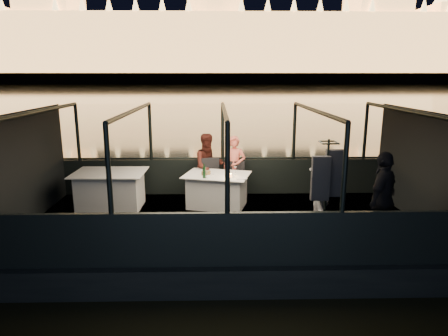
{
  "coord_description": "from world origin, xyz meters",
  "views": [
    {
      "loc": [
        -0.18,
        -7.89,
        3.5
      ],
      "look_at": [
        0.0,
        0.4,
        1.55
      ],
      "focal_mm": 32.0,
      "sensor_mm": 36.0,
      "label": 1
    }
  ],
  "objects_px": {
    "dining_table_aft": "(111,192)",
    "person_woman_coral": "(234,168)",
    "dining_table_central": "(217,190)",
    "chair_port_left": "(210,182)",
    "person_man_maroon": "(208,168)",
    "wine_bottle": "(204,171)",
    "chair_port_right": "(236,182)",
    "passenger_stripe": "(324,194)",
    "coat_stand": "(325,200)",
    "passenger_dark": "(382,199)"
  },
  "relations": [
    {
      "from": "dining_table_aft",
      "to": "person_woman_coral",
      "type": "xyz_separation_m",
      "value": [
        2.87,
        0.77,
        0.36
      ]
    },
    {
      "from": "dining_table_central",
      "to": "chair_port_left",
      "type": "height_order",
      "value": "chair_port_left"
    },
    {
      "from": "person_woman_coral",
      "to": "person_man_maroon",
      "type": "bearing_deg",
      "value": -164.16
    },
    {
      "from": "dining_table_central",
      "to": "wine_bottle",
      "type": "xyz_separation_m",
      "value": [
        -0.28,
        -0.33,
        0.53
      ]
    },
    {
      "from": "person_woman_coral",
      "to": "chair_port_right",
      "type": "bearing_deg",
      "value": -66.95
    },
    {
      "from": "dining_table_aft",
      "to": "chair_port_left",
      "type": "distance_m",
      "value": 2.32
    },
    {
      "from": "person_woman_coral",
      "to": "wine_bottle",
      "type": "relative_size",
      "value": 4.75
    },
    {
      "from": "person_man_maroon",
      "to": "passenger_stripe",
      "type": "height_order",
      "value": "passenger_stripe"
    },
    {
      "from": "dining_table_central",
      "to": "wine_bottle",
      "type": "height_order",
      "value": "wine_bottle"
    },
    {
      "from": "dining_table_aft",
      "to": "chair_port_left",
      "type": "xyz_separation_m",
      "value": [
        2.27,
        0.5,
        0.06
      ]
    },
    {
      "from": "dining_table_central",
      "to": "coat_stand",
      "type": "height_order",
      "value": "coat_stand"
    },
    {
      "from": "dining_table_central",
      "to": "passenger_stripe",
      "type": "relative_size",
      "value": 0.96
    },
    {
      "from": "coat_stand",
      "to": "wine_bottle",
      "type": "relative_size",
      "value": 6.02
    },
    {
      "from": "chair_port_left",
      "to": "person_woman_coral",
      "type": "distance_m",
      "value": 0.73
    },
    {
      "from": "coat_stand",
      "to": "person_woman_coral",
      "type": "height_order",
      "value": "coat_stand"
    },
    {
      "from": "dining_table_central",
      "to": "person_woman_coral",
      "type": "bearing_deg",
      "value": 58.84
    },
    {
      "from": "wine_bottle",
      "to": "dining_table_aft",
      "type": "bearing_deg",
      "value": 172.7
    },
    {
      "from": "coat_stand",
      "to": "passenger_stripe",
      "type": "relative_size",
      "value": 1.29
    },
    {
      "from": "chair_port_left",
      "to": "wine_bottle",
      "type": "xyz_separation_m",
      "value": [
        -0.11,
        -0.78,
        0.47
      ]
    },
    {
      "from": "dining_table_aft",
      "to": "wine_bottle",
      "type": "bearing_deg",
      "value": -7.3
    },
    {
      "from": "person_man_maroon",
      "to": "wine_bottle",
      "type": "xyz_separation_m",
      "value": [
        -0.08,
        -1.05,
        0.17
      ]
    },
    {
      "from": "passenger_stripe",
      "to": "wine_bottle",
      "type": "distance_m",
      "value": 2.72
    },
    {
      "from": "chair_port_right",
      "to": "person_woman_coral",
      "type": "distance_m",
      "value": 0.41
    },
    {
      "from": "person_man_maroon",
      "to": "person_woman_coral",
      "type": "bearing_deg",
      "value": -19.42
    },
    {
      "from": "chair_port_left",
      "to": "passenger_dark",
      "type": "height_order",
      "value": "passenger_dark"
    },
    {
      "from": "passenger_dark",
      "to": "wine_bottle",
      "type": "distance_m",
      "value": 3.71
    },
    {
      "from": "dining_table_aft",
      "to": "chair_port_left",
      "type": "height_order",
      "value": "chair_port_left"
    },
    {
      "from": "person_woman_coral",
      "to": "passenger_dark",
      "type": "distance_m",
      "value": 3.84
    },
    {
      "from": "dining_table_central",
      "to": "person_man_maroon",
      "type": "distance_m",
      "value": 0.83
    },
    {
      "from": "chair_port_left",
      "to": "wine_bottle",
      "type": "distance_m",
      "value": 0.91
    },
    {
      "from": "chair_port_left",
      "to": "coat_stand",
      "type": "xyz_separation_m",
      "value": [
        2.03,
        -2.8,
        0.45
      ]
    },
    {
      "from": "coat_stand",
      "to": "passenger_dark",
      "type": "xyz_separation_m",
      "value": [
        1.06,
        0.15,
        -0.05
      ]
    },
    {
      "from": "passenger_stripe",
      "to": "passenger_dark",
      "type": "relative_size",
      "value": 0.88
    },
    {
      "from": "passenger_stripe",
      "to": "wine_bottle",
      "type": "relative_size",
      "value": 4.66
    },
    {
      "from": "dining_table_central",
      "to": "wine_bottle",
      "type": "bearing_deg",
      "value": -130.75
    },
    {
      "from": "person_man_maroon",
      "to": "passenger_dark",
      "type": "bearing_deg",
      "value": -62.59
    },
    {
      "from": "chair_port_left",
      "to": "coat_stand",
      "type": "height_order",
      "value": "coat_stand"
    },
    {
      "from": "person_woman_coral",
      "to": "person_man_maroon",
      "type": "distance_m",
      "value": 0.64
    },
    {
      "from": "person_man_maroon",
      "to": "dining_table_central",
      "type": "bearing_deg",
      "value": -93.42
    },
    {
      "from": "person_woman_coral",
      "to": "passenger_stripe",
      "type": "height_order",
      "value": "passenger_stripe"
    },
    {
      "from": "wine_bottle",
      "to": "chair_port_left",
      "type": "bearing_deg",
      "value": 81.89
    },
    {
      "from": "coat_stand",
      "to": "person_man_maroon",
      "type": "height_order",
      "value": "coat_stand"
    },
    {
      "from": "chair_port_right",
      "to": "chair_port_left",
      "type": "bearing_deg",
      "value": -170.36
    },
    {
      "from": "person_woman_coral",
      "to": "passenger_dark",
      "type": "xyz_separation_m",
      "value": [
        2.48,
        -2.93,
        0.1
      ]
    },
    {
      "from": "chair_port_right",
      "to": "wine_bottle",
      "type": "height_order",
      "value": "wine_bottle"
    },
    {
      "from": "chair_port_left",
      "to": "coat_stand",
      "type": "relative_size",
      "value": 0.51
    },
    {
      "from": "chair_port_left",
      "to": "passenger_stripe",
      "type": "height_order",
      "value": "passenger_stripe"
    },
    {
      "from": "coat_stand",
      "to": "wine_bottle",
      "type": "height_order",
      "value": "coat_stand"
    },
    {
      "from": "chair_port_right",
      "to": "passenger_dark",
      "type": "height_order",
      "value": "passenger_dark"
    },
    {
      "from": "dining_table_aft",
      "to": "person_man_maroon",
      "type": "bearing_deg",
      "value": 19.08
    }
  ]
}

